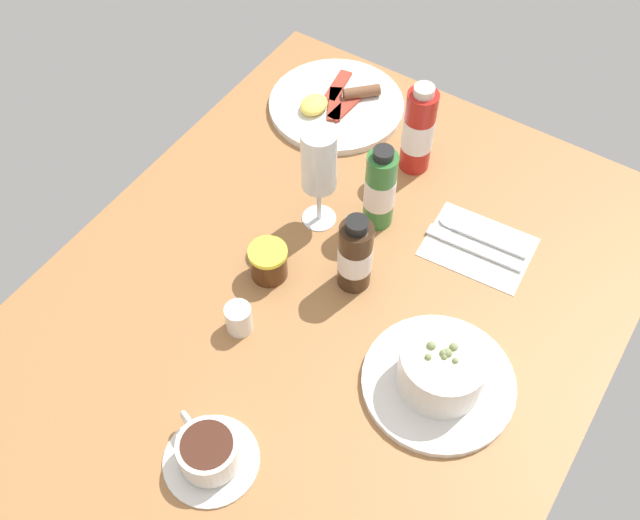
% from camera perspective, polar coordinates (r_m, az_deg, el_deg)
% --- Properties ---
extents(ground_plane, '(1.10, 0.84, 0.03)m').
position_cam_1_polar(ground_plane, '(1.17, 0.03, -4.12)').
color(ground_plane, '#9E6B3D').
extents(porridge_bowl, '(0.22, 0.22, 0.09)m').
position_cam_1_polar(porridge_bowl, '(1.07, 9.25, -8.44)').
color(porridge_bowl, silver).
rests_on(porridge_bowl, ground_plane).
extents(cutlery_setting, '(0.14, 0.18, 0.01)m').
position_cam_1_polar(cutlery_setting, '(1.25, 11.84, 1.15)').
color(cutlery_setting, silver).
rests_on(cutlery_setting, ground_plane).
extents(coffee_cup, '(0.13, 0.13, 0.06)m').
position_cam_1_polar(coffee_cup, '(1.03, -8.49, -14.39)').
color(coffee_cup, silver).
rests_on(coffee_cup, ground_plane).
extents(creamer_jug, '(0.05, 0.04, 0.06)m').
position_cam_1_polar(creamer_jug, '(1.12, -6.25, -4.47)').
color(creamer_jug, silver).
rests_on(creamer_jug, ground_plane).
extents(wine_glass, '(0.06, 0.06, 0.20)m').
position_cam_1_polar(wine_glass, '(1.16, -0.08, 7.33)').
color(wine_glass, white).
rests_on(wine_glass, ground_plane).
extents(jam_jar, '(0.06, 0.06, 0.06)m').
position_cam_1_polar(jam_jar, '(1.17, -3.96, -0.16)').
color(jam_jar, '#472510').
rests_on(jam_jar, ground_plane).
extents(sauce_bottle_red, '(0.05, 0.05, 0.18)m').
position_cam_1_polar(sauce_bottle_red, '(1.30, 7.53, 9.77)').
color(sauce_bottle_red, '#B21E19').
rests_on(sauce_bottle_red, ground_plane).
extents(sauce_bottle_brown, '(0.05, 0.05, 0.15)m').
position_cam_1_polar(sauce_bottle_brown, '(1.13, 2.70, 0.39)').
color(sauce_bottle_brown, '#382314').
rests_on(sauce_bottle_brown, ground_plane).
extents(sauce_bottle_green, '(0.05, 0.05, 0.16)m').
position_cam_1_polar(sauce_bottle_green, '(1.21, 4.60, 5.41)').
color(sauce_bottle_green, '#337233').
rests_on(sauce_bottle_green, ground_plane).
extents(breakfast_plate, '(0.26, 0.26, 0.04)m').
position_cam_1_polar(breakfast_plate, '(1.44, 1.22, 11.81)').
color(breakfast_plate, silver).
rests_on(breakfast_plate, ground_plane).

